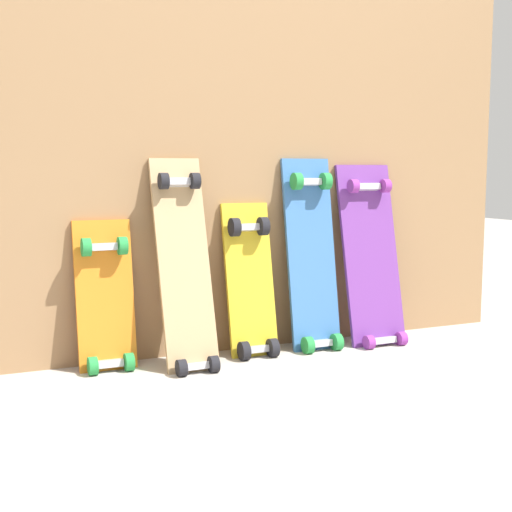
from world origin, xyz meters
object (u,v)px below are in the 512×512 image
skateboard_orange (106,305)px  skateboard_purple (372,263)px  skateboard_yellow (250,288)px  skateboard_natural (185,273)px  skateboard_blue (312,263)px

skateboard_orange → skateboard_purple: 1.01m
skateboard_yellow → skateboard_natural: bearing=-169.5°
skateboard_purple → skateboard_blue: bearing=176.0°
skateboard_natural → skateboard_yellow: bearing=10.5°
skateboard_blue → skateboard_purple: bearing=-4.0°
skateboard_yellow → skateboard_purple: 0.50m
skateboard_yellow → skateboard_purple: skateboard_purple is taller
skateboard_orange → skateboard_natural: 0.28m
skateboard_purple → skateboard_yellow: bearing=177.9°
skateboard_natural → skateboard_purple: (0.75, 0.03, -0.01)m
skateboard_yellow → skateboard_blue: (0.25, -0.00, 0.08)m
skateboard_orange → skateboard_yellow: bearing=-2.1°
skateboard_orange → skateboard_yellow: skateboard_yellow is taller
skateboard_orange → skateboard_yellow: 0.51m
skateboard_orange → skateboard_blue: 0.77m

